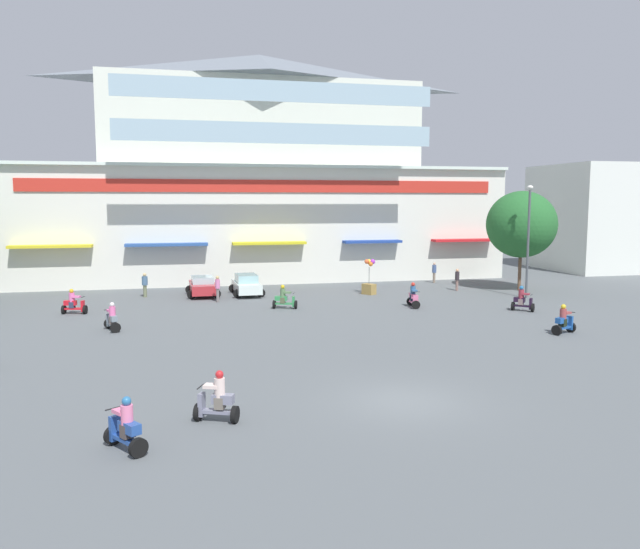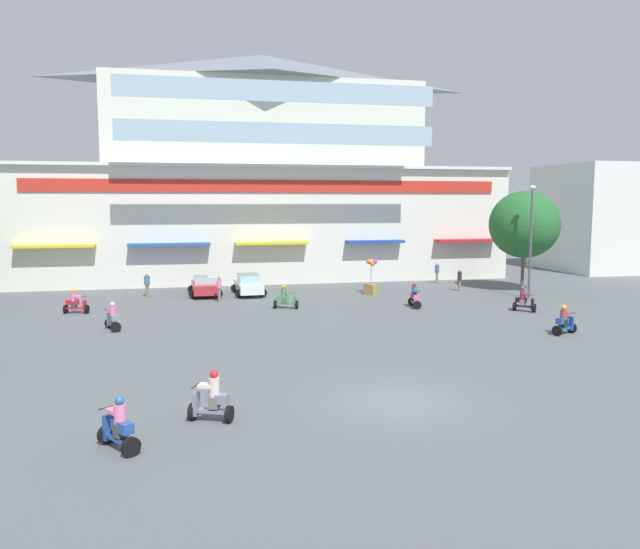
# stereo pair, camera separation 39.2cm
# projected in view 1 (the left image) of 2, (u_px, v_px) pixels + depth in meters

# --- Properties ---
(ground_plane) EXTENTS (128.00, 128.00, 0.00)m
(ground_plane) POSITION_uv_depth(u_px,v_px,m) (318.00, 326.00, 33.46)
(ground_plane) COLOR #585D60
(colonial_building) EXTENTS (40.24, 15.11, 18.97)m
(colonial_building) POSITION_uv_depth(u_px,v_px,m) (261.00, 182.00, 54.30)
(colonial_building) COLOR silver
(colonial_building) RESTS_ON ground
(flank_building_right) EXTENTS (11.04, 10.43, 10.04)m
(flank_building_right) POSITION_uv_depth(u_px,v_px,m) (604.00, 218.00, 60.93)
(flank_building_right) COLOR silver
(flank_building_right) RESTS_ON ground
(plaza_tree_1) EXTENTS (5.00, 5.32, 7.35)m
(plaza_tree_1) POSITION_uv_depth(u_px,v_px,m) (521.00, 224.00, 46.23)
(plaza_tree_1) COLOR brown
(plaza_tree_1) RESTS_ON ground
(parked_car_0) EXTENTS (2.36, 4.11, 1.37)m
(parked_car_0) POSITION_uv_depth(u_px,v_px,m) (203.00, 286.00, 44.00)
(parked_car_0) COLOR #AC292F
(parked_car_0) RESTS_ON ground
(parked_car_1) EXTENTS (2.30, 4.41, 1.46)m
(parked_car_1) POSITION_uv_depth(u_px,v_px,m) (246.00, 285.00, 44.50)
(parked_car_1) COLOR silver
(parked_car_1) RESTS_ON ground
(scooter_rider_0) EXTENTS (1.57, 0.95, 1.49)m
(scooter_rider_0) POSITION_uv_depth(u_px,v_px,m) (284.00, 299.00, 38.77)
(scooter_rider_0) COLOR black
(scooter_rider_0) RESTS_ON ground
(scooter_rider_1) EXTENTS (1.48, 0.81, 1.50)m
(scooter_rider_1) POSITION_uv_depth(u_px,v_px,m) (74.00, 304.00, 36.93)
(scooter_rider_1) COLOR black
(scooter_rider_1) RESTS_ON ground
(scooter_rider_2) EXTENTS (0.96, 1.49, 1.50)m
(scooter_rider_2) POSITION_uv_depth(u_px,v_px,m) (112.00, 319.00, 32.15)
(scooter_rider_2) COLOR black
(scooter_rider_2) RESTS_ON ground
(scooter_rider_3) EXTENTS (0.70, 1.54, 1.55)m
(scooter_rider_3) POSITION_uv_depth(u_px,v_px,m) (413.00, 297.00, 39.33)
(scooter_rider_3) COLOR black
(scooter_rider_3) RESTS_ON ground
(scooter_rider_4) EXTENTS (1.23, 1.47, 1.52)m
(scooter_rider_4) POSITION_uv_depth(u_px,v_px,m) (126.00, 428.00, 16.64)
(scooter_rider_4) COLOR black
(scooter_rider_4) RESTS_ON ground
(scooter_rider_5) EXTENTS (1.31, 1.26, 1.54)m
(scooter_rider_5) POSITION_uv_depth(u_px,v_px,m) (523.00, 301.00, 37.90)
(scooter_rider_5) COLOR black
(scooter_rider_5) RESTS_ON ground
(scooter_rider_7) EXTENTS (1.47, 1.04, 1.52)m
(scooter_rider_7) POSITION_uv_depth(u_px,v_px,m) (564.00, 321.00, 31.39)
(scooter_rider_7) COLOR black
(scooter_rider_7) RESTS_ON ground
(scooter_rider_8) EXTENTS (1.41, 1.00, 1.59)m
(scooter_rider_8) POSITION_uv_depth(u_px,v_px,m) (217.00, 401.00, 18.86)
(scooter_rider_8) COLOR black
(scooter_rider_8) RESTS_ON ground
(pedestrian_0) EXTENTS (0.43, 0.43, 1.66)m
(pedestrian_0) POSITION_uv_depth(u_px,v_px,m) (434.00, 271.00, 51.01)
(pedestrian_0) COLOR #806E5D
(pedestrian_0) RESTS_ON ground
(pedestrian_1) EXTENTS (0.43, 0.43, 1.63)m
(pedestrian_1) POSITION_uv_depth(u_px,v_px,m) (457.00, 278.00, 46.55)
(pedestrian_1) COLOR #81635A
(pedestrian_1) RESTS_ON ground
(pedestrian_2) EXTENTS (0.39, 0.39, 1.75)m
(pedestrian_2) POSITION_uv_depth(u_px,v_px,m) (218.00, 287.00, 41.21)
(pedestrian_2) COLOR slate
(pedestrian_2) RESTS_ON ground
(pedestrian_3) EXTENTS (0.53, 0.53, 1.68)m
(pedestrian_3) POSITION_uv_depth(u_px,v_px,m) (145.00, 284.00, 43.39)
(pedestrian_3) COLOR #687050
(pedestrian_3) RESTS_ON ground
(streetlamp_near) EXTENTS (0.40, 0.40, 7.66)m
(streetlamp_near) POSITION_uv_depth(u_px,v_px,m) (528.00, 234.00, 42.67)
(streetlamp_near) COLOR #474C51
(streetlamp_near) RESTS_ON ground
(balloon_vendor_cart) EXTENTS (0.99, 1.08, 2.52)m
(balloon_vendor_cart) POSITION_uv_depth(u_px,v_px,m) (369.00, 281.00, 44.73)
(balloon_vendor_cart) COLOR olive
(balloon_vendor_cart) RESTS_ON ground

